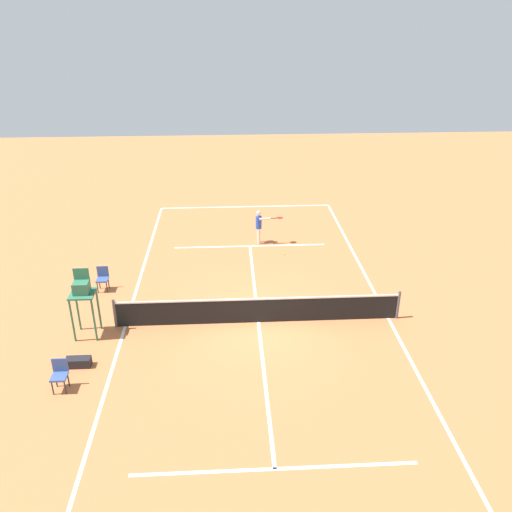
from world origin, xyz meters
TOP-DOWN VIEW (x-y plane):
  - ground_plane at (0.00, 0.00)m, footprint 60.00×60.00m
  - court_lines at (0.00, 0.00)m, footprint 9.34×23.75m
  - tennis_net at (0.00, 0.00)m, footprint 9.94×0.10m
  - player_serving at (-0.48, -6.82)m, footprint 1.27×0.46m
  - tennis_ball at (-1.48, -5.52)m, footprint 0.07×0.07m
  - umpire_chair at (5.76, 0.44)m, footprint 0.80×0.80m
  - courtside_chair_near at (5.88, 3.22)m, footprint 0.44×0.46m
  - courtside_chair_mid at (5.88, -2.69)m, footprint 0.44×0.46m
  - equipment_bag at (5.66, 2.19)m, footprint 0.76×0.32m

SIDE VIEW (x-z plane):
  - ground_plane at x=0.00m, z-range 0.00..0.00m
  - court_lines at x=0.00m, z-range 0.00..0.01m
  - tennis_ball at x=-1.48m, z-range 0.00..0.07m
  - equipment_bag at x=5.66m, z-range 0.00..0.30m
  - tennis_net at x=0.00m, z-range -0.04..1.03m
  - courtside_chair_near at x=5.88m, z-range 0.06..1.01m
  - courtside_chair_mid at x=5.88m, z-range 0.06..1.01m
  - player_serving at x=-0.48m, z-range 0.15..1.76m
  - umpire_chair at x=5.76m, z-range 0.40..2.81m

